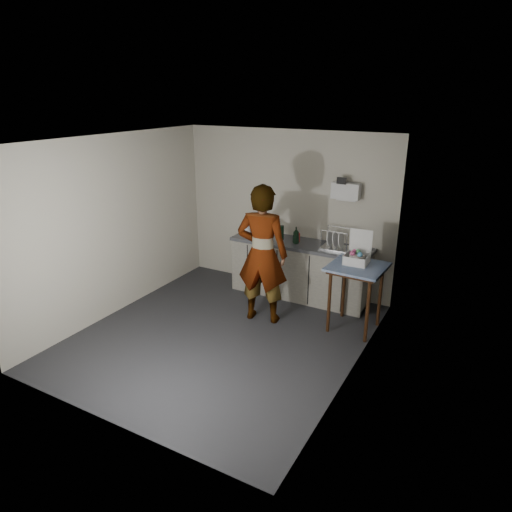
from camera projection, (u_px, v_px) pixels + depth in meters
The scene contains 15 objects.
ground at pixel (222, 336), 6.22m from camera, with size 4.00×4.00×0.00m, color #2D2D33.
wall_back at pixel (286, 211), 7.42m from camera, with size 3.60×0.02×2.60m, color beige.
wall_right at pixel (357, 270), 4.96m from camera, with size 0.02×4.00×2.60m, color beige.
wall_left at pixel (115, 226), 6.59m from camera, with size 0.02×4.00×2.60m, color beige.
ceiling at pixel (216, 140), 5.34m from camera, with size 3.60×4.00×0.01m, color silver.
kitchen_counter at pixel (300, 271), 7.29m from camera, with size 2.24×0.62×0.91m.
wall_shelf at pixel (346, 191), 6.75m from camera, with size 0.42×0.18×0.37m.
side_table at pixel (357, 274), 6.14m from camera, with size 0.76×0.76×0.94m.
standing_man at pixel (262, 254), 6.36m from camera, with size 0.73×0.48×1.99m, color #B2A593.
soap_bottle at pixel (296, 235), 7.05m from camera, with size 0.10×0.10×0.26m, color black.
soda_can at pixel (298, 237), 7.15m from camera, with size 0.07×0.07×0.14m, color red.
dark_bottle at pixel (282, 233), 7.24m from camera, with size 0.07×0.07×0.23m, color black.
paper_towel at pixel (247, 229), 7.43m from camera, with size 0.14×0.14×0.25m.
dish_rack at pixel (336, 244), 6.84m from camera, with size 0.44×0.33×0.31m.
bakery_box at pixel (357, 256), 6.17m from camera, with size 0.32×0.33×0.44m.
Camera 1 is at (3.05, -4.58, 3.13)m, focal length 32.00 mm.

